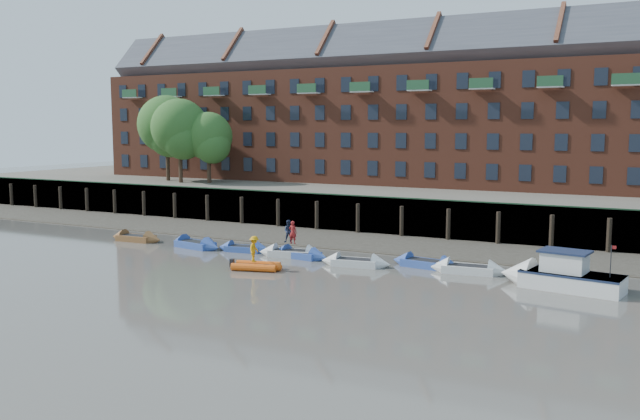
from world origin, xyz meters
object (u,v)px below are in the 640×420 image
Objects in this scene: rowboat_1 at (195,244)px; rowboat_7 at (468,269)px; person_rower_a at (293,232)px; person_rower_b at (289,231)px; motor_launch at (551,275)px; person_rib_crew at (254,249)px; rowboat_6 at (426,264)px; rowboat_4 at (300,254)px; rowboat_5 at (355,262)px; rowboat_0 at (136,238)px; rowboat_3 at (292,253)px; rowboat_2 at (244,249)px; rib_tender at (258,266)px.

rowboat_1 is 20.92m from rowboat_7.
person_rower_b is (-0.47, 0.29, -0.01)m from person_rower_a.
person_rib_crew is at bearing 20.85° from motor_launch.
rowboat_6 is at bearing 13.90° from rowboat_1.
rowboat_4 is 8.98m from rowboat_6.
person_rower_b reaches higher than person_rib_crew.
rowboat_1 is at bearing 161.13° from person_rower_b.
rowboat_7 is (2.96, -0.49, 0.01)m from rowboat_6.
rowboat_7 is 5.47m from motor_launch.
motor_launch is 4.36× the size of person_rower_a.
rowboat_4 is at bearing 161.90° from rowboat_5.
person_rower_b is at bearing -1.76° from rowboat_0.
rowboat_7 is (12.58, 0.47, 0.00)m from rowboat_3.
rowboat_5 is 2.89× the size of person_rib_crew.
rowboat_2 is 6.60m from rib_tender.
person_rib_crew is (-12.52, -5.39, 1.11)m from rowboat_7.
rowboat_1 is 3.05× the size of person_rib_crew.
motor_launch is at bearing -89.36° from person_rib_crew.
rowboat_5 is at bearing 171.04° from person_rower_a.
rowboat_0 is at bearing 169.06° from rowboat_5.
rowboat_7 reaches higher than rowboat_3.
person_rib_crew is at bearing -162.58° from rowboat_7.
motor_launch is at bearing -4.72° from rowboat_0.
rowboat_0 is at bearing 169.44° from rowboat_3.
rowboat_4 is 1.86m from person_rower_b.
rib_tender is 0.46× the size of motor_launch.
person_rib_crew is (-5.28, -4.12, 1.13)m from rowboat_5.
rowboat_6 is at bearing -5.08° from rowboat_3.
rowboat_0 is 15.42m from rib_tender.
rowboat_1 reaches higher than rowboat_2.
rowboat_2 is at bearing 116.92° from rib_tender.
rowboat_3 is 3.13× the size of person_rower_b.
rib_tender is at bearing -105.79° from person_rower_b.
rowboat_2 is 2.68× the size of person_rower_b.
rowboat_3 reaches higher than rowboat_4.
rowboat_7 is 3.12× the size of person_rower_a.
person_rower_b is at bearing 172.57° from rowboat_4.
rowboat_3 is at bearing 5.17° from motor_launch.
rowboat_1 is 3.18× the size of person_rower_b.
rowboat_3 is 12.59m from rowboat_7.
person_rower_b reaches higher than rowboat_4.
rowboat_0 is 15.11m from rowboat_4.
rowboat_0 is 6.09m from rowboat_1.
person_rower_b is at bearing -7.36° from person_rib_crew.
rowboat_7 is 13.68m from person_rib_crew.
rowboat_5 is 0.97× the size of rowboat_6.
rowboat_5 is 5.47m from person_rower_a.
rowboat_6 reaches higher than rowboat_4.
person_rib_crew is (-0.63, -4.88, 1.13)m from rowboat_4.
rowboat_0 is 32.25m from motor_launch.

